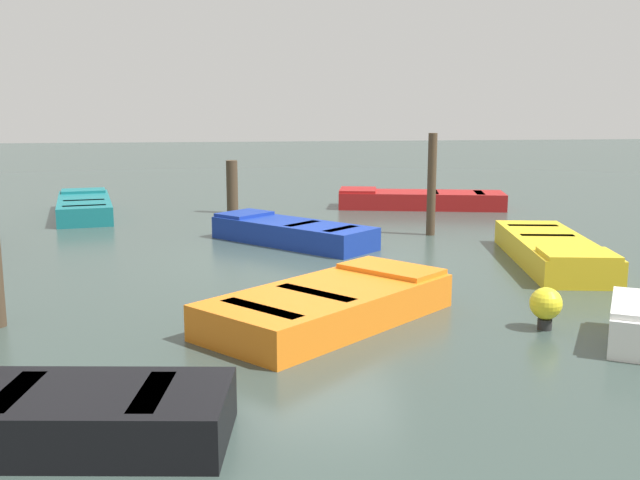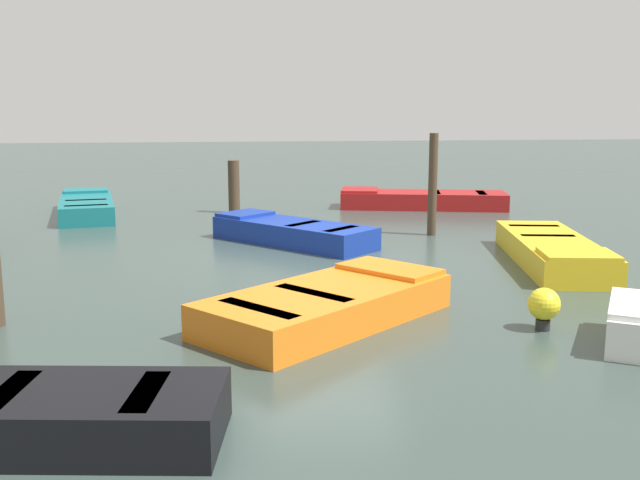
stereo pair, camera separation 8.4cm
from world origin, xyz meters
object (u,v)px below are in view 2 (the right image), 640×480
object	(u,v)px
rowboat_orange	(328,304)
rowboat_teal	(86,206)
rowboat_blue	(292,232)
mooring_piling_near_left	(234,187)
rowboat_red	(422,199)
marker_buoy	(544,305)
mooring_piling_near_right	(433,185)
rowboat_yellow	(552,250)

from	to	relation	value
rowboat_orange	rowboat_teal	bearing A→B (deg)	75.13
rowboat_blue	mooring_piling_near_left	xyz separation A→B (m)	(4.01, 0.98, 0.40)
rowboat_red	marker_buoy	bearing A→B (deg)	95.75
rowboat_red	rowboat_orange	xyz separation A→B (m)	(-9.10, 3.61, 0.00)
rowboat_orange	mooring_piling_near_left	xyz separation A→B (m)	(8.90, 0.94, 0.40)
rowboat_teal	mooring_piling_near_right	distance (m)	7.92
rowboat_blue	mooring_piling_near_right	distance (m)	2.91
rowboat_yellow	rowboat_red	bearing A→B (deg)	-166.07
rowboat_red	rowboat_blue	xyz separation A→B (m)	(-4.21, 3.57, 0.00)
rowboat_blue	mooring_piling_near_right	world-z (taller)	mooring_piling_near_right
rowboat_red	mooring_piling_near_left	distance (m)	4.57
rowboat_blue	mooring_piling_near_right	bearing A→B (deg)	-121.40
rowboat_yellow	rowboat_blue	bearing A→B (deg)	-108.83
mooring_piling_near_left	rowboat_orange	bearing A→B (deg)	-173.95
rowboat_teal	mooring_piling_near_left	bearing A→B (deg)	-100.20
rowboat_orange	rowboat_blue	size ratio (longest dim) A/B	1.06
rowboat_red	marker_buoy	distance (m)	9.80
rowboat_yellow	marker_buoy	world-z (taller)	marker_buoy
marker_buoy	mooring_piling_near_left	bearing A→B (deg)	18.97
rowboat_red	rowboat_blue	bearing A→B (deg)	62.91
marker_buoy	rowboat_yellow	bearing A→B (deg)	-26.40
rowboat_red	marker_buoy	world-z (taller)	marker_buoy
rowboat_red	mooring_piling_near_left	xyz separation A→B (m)	(-0.20, 4.55, 0.40)
rowboat_orange	mooring_piling_near_right	xyz separation A→B (m)	(5.42, -2.79, 0.76)
rowboat_teal	mooring_piling_near_left	distance (m)	3.37
rowboat_blue	rowboat_yellow	bearing A→B (deg)	-161.83
rowboat_blue	rowboat_orange	bearing A→B (deg)	137.35
rowboat_yellow	rowboat_blue	size ratio (longest dim) A/B	1.22
rowboat_yellow	rowboat_orange	bearing A→B (deg)	-45.32
rowboat_blue	mooring_piling_near_left	size ratio (longest dim) A/B	2.49
rowboat_red	mooring_piling_near_right	distance (m)	3.85
rowboat_yellow	rowboat_red	size ratio (longest dim) A/B	0.90
rowboat_yellow	marker_buoy	bearing A→B (deg)	-15.62
rowboat_orange	rowboat_teal	distance (m)	9.88
marker_buoy	rowboat_blue	bearing A→B (deg)	22.59
rowboat_yellow	mooring_piling_near_left	xyz separation A→B (m)	(6.24, 4.90, 0.40)
rowboat_teal	rowboat_yellow	bearing A→B (deg)	-137.36
rowboat_orange	marker_buoy	distance (m)	2.41
mooring_piling_near_right	marker_buoy	world-z (taller)	mooring_piling_near_right
rowboat_orange	mooring_piling_near_right	bearing A→B (deg)	22.15
rowboat_teal	marker_buoy	bearing A→B (deg)	-155.46
mooring_piling_near_left	rowboat_red	bearing A→B (deg)	-87.53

